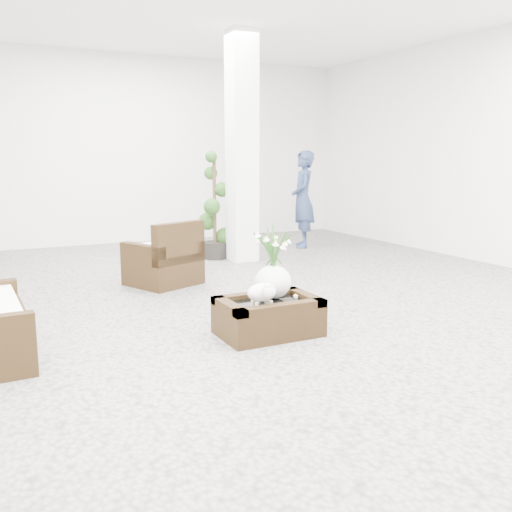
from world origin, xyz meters
name	(u,v)px	position (x,y,z in m)	size (l,w,h in m)	color
ground	(252,312)	(0.00, 0.00, 0.00)	(11.00, 11.00, 0.00)	gray
column	(242,148)	(1.20, 2.80, 1.75)	(0.40, 0.40, 3.50)	white
coffee_table	(268,318)	(-0.20, -0.75, 0.16)	(0.90, 0.60, 0.31)	#30200E
sheep_figurine	(262,294)	(-0.32, -0.85, 0.42)	(0.28, 0.23, 0.21)	white
planter_narcissus	(273,256)	(-0.10, -0.65, 0.71)	(0.44, 0.44, 0.80)	white
tealight	(296,296)	(0.10, -0.73, 0.33)	(0.04, 0.04, 0.03)	white
armchair	(163,253)	(-0.44, 1.70, 0.41)	(0.77, 0.74, 0.83)	#30200E
topiary	(215,207)	(0.87, 3.13, 0.84)	(0.45, 0.45, 1.68)	#1E3F14
shopper	(303,199)	(2.73, 3.50, 0.87)	(0.63, 0.41, 1.73)	navy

